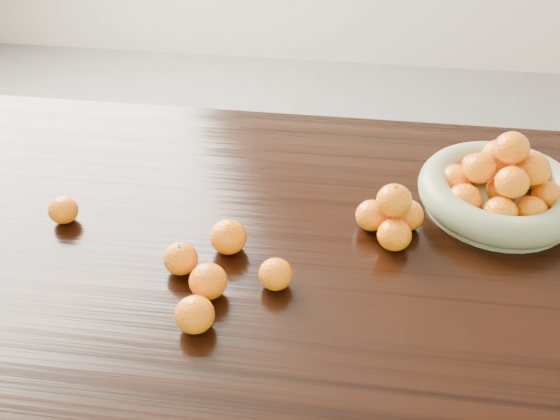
# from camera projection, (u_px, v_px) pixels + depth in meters

# --- Properties ---
(dining_table) EXTENTS (2.00, 1.00, 0.75)m
(dining_table) POSITION_uv_depth(u_px,v_px,m) (300.00, 269.00, 1.31)
(dining_table) COLOR black
(dining_table) RESTS_ON ground
(fruit_bowl) EXTENTS (0.34, 0.34, 0.18)m
(fruit_bowl) POSITION_uv_depth(u_px,v_px,m) (500.00, 189.00, 1.31)
(fruit_bowl) COLOR gray
(fruit_bowl) RESTS_ON dining_table
(orange_pyramid) EXTENTS (0.14, 0.13, 0.12)m
(orange_pyramid) POSITION_uv_depth(u_px,v_px,m) (392.00, 216.00, 1.24)
(orange_pyramid) COLOR orange
(orange_pyramid) RESTS_ON dining_table
(loose_orange_0) EXTENTS (0.07, 0.07, 0.06)m
(loose_orange_0) POSITION_uv_depth(u_px,v_px,m) (181.00, 259.00, 1.16)
(loose_orange_0) COLOR orange
(loose_orange_0) RESTS_ON dining_table
(loose_orange_1) EXTENTS (0.07, 0.07, 0.06)m
(loose_orange_1) POSITION_uv_depth(u_px,v_px,m) (208.00, 281.00, 1.11)
(loose_orange_1) COLOR orange
(loose_orange_1) RESTS_ON dining_table
(loose_orange_2) EXTENTS (0.06, 0.06, 0.06)m
(loose_orange_2) POSITION_uv_depth(u_px,v_px,m) (276.00, 274.00, 1.13)
(loose_orange_2) COLOR orange
(loose_orange_2) RESTS_ON dining_table
(loose_orange_3) EXTENTS (0.06, 0.06, 0.06)m
(loose_orange_3) POSITION_uv_depth(u_px,v_px,m) (63.00, 210.00, 1.28)
(loose_orange_3) COLOR orange
(loose_orange_3) RESTS_ON dining_table
(loose_orange_4) EXTENTS (0.07, 0.07, 0.07)m
(loose_orange_4) POSITION_uv_depth(u_px,v_px,m) (228.00, 237.00, 1.21)
(loose_orange_4) COLOR orange
(loose_orange_4) RESTS_ON dining_table
(loose_orange_5) EXTENTS (0.07, 0.07, 0.06)m
(loose_orange_5) POSITION_uv_depth(u_px,v_px,m) (195.00, 315.00, 1.05)
(loose_orange_5) COLOR orange
(loose_orange_5) RESTS_ON dining_table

